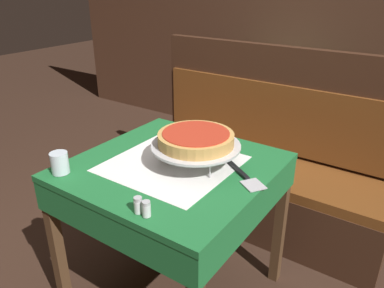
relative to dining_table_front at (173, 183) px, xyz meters
The scene contains 11 objects.
dining_table_front is the anchor object (origin of this frame).
dining_table_rear 1.78m from the dining_table_front, 99.41° to the left, with size 0.73×0.73×0.78m.
booth_bench 0.94m from the dining_table_front, 87.20° to the left, with size 1.68×0.51×1.16m.
back_wall_panel 2.29m from the dining_table_front, 90.00° to the left, with size 6.00×0.04×2.40m, color #4C2D1E.
pizza_pan_stand 0.22m from the dining_table_front, 30.59° to the left, with size 0.40×0.40×0.10m.
deep_dish_pizza 0.25m from the dining_table_front, 30.59° to the left, with size 0.34×0.34×0.06m.
pizza_server 0.35m from the dining_table_front, 13.39° to the left, with size 0.25×0.19×0.01m.
water_glass_near 0.51m from the dining_table_front, 135.19° to the right, with size 0.08×0.08×0.09m.
salt_shaker 0.42m from the dining_table_front, 70.42° to the right, with size 0.03×0.03×0.06m.
pepper_shaker 0.43m from the dining_table_front, 65.37° to the right, with size 0.03×0.03×0.06m.
condiment_caddy 1.77m from the dining_table_front, 97.64° to the left, with size 0.14×0.14×0.15m.
Camera 1 is at (0.93, -1.19, 1.55)m, focal length 35.00 mm.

